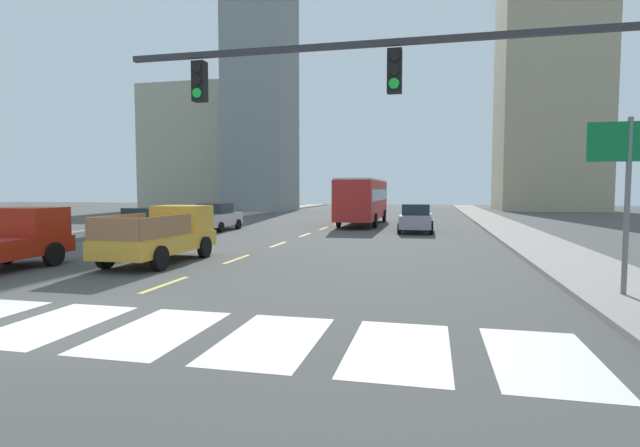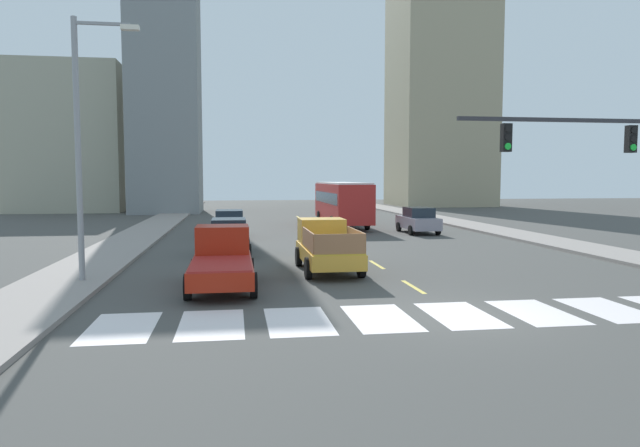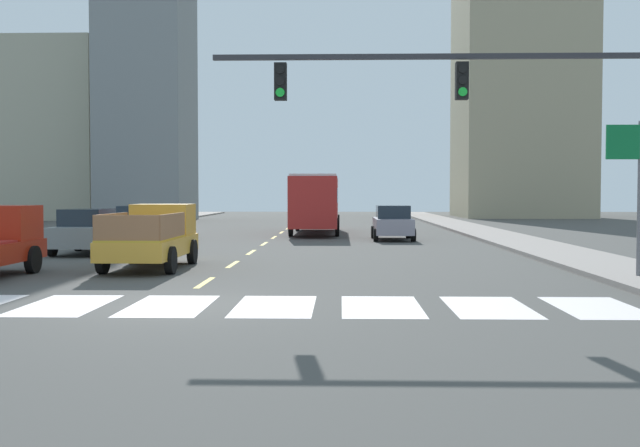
{
  "view_description": "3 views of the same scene",
  "coord_description": "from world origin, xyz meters",
  "px_view_note": "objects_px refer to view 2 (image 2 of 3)",
  "views": [
    {
      "loc": [
        6.99,
        -7.81,
        2.56
      ],
      "look_at": [
        2.75,
        10.76,
        1.25
      ],
      "focal_mm": 27.47,
      "sensor_mm": 36.0,
      "label": 1
    },
    {
      "loc": [
        -5.92,
        -14.31,
        3.65
      ],
      "look_at": [
        -1.35,
        16.12,
        1.2
      ],
      "focal_mm": 32.15,
      "sensor_mm": 36.0,
      "label": 2
    },
    {
      "loc": [
        3.52,
        -15.14,
        2.3
      ],
      "look_at": [
        2.66,
        15.73,
        1.07
      ],
      "focal_mm": 41.94,
      "sensor_mm": 36.0,
      "label": 3
    }
  ],
  "objects_px": {
    "sedan_near_left": "(229,236)",
    "pickup_dark": "(222,259)",
    "sedan_far": "(418,220)",
    "city_bus": "(342,201)",
    "pickup_stakebed": "(326,246)",
    "streetlight_left": "(83,139)",
    "sedan_near_right": "(229,224)"
  },
  "relations": [
    {
      "from": "sedan_near_left",
      "to": "pickup_dark",
      "type": "bearing_deg",
      "value": -92.65
    },
    {
      "from": "sedan_near_left",
      "to": "sedan_far",
      "type": "relative_size",
      "value": 1.0
    },
    {
      "from": "pickup_dark",
      "to": "city_bus",
      "type": "relative_size",
      "value": 0.48
    },
    {
      "from": "pickup_stakebed",
      "to": "sedan_far",
      "type": "height_order",
      "value": "pickup_stakebed"
    },
    {
      "from": "pickup_stakebed",
      "to": "sedan_far",
      "type": "xyz_separation_m",
      "value": [
        8.42,
        14.04,
        -0.08
      ]
    },
    {
      "from": "pickup_stakebed",
      "to": "streetlight_left",
      "type": "xyz_separation_m",
      "value": [
        -8.64,
        -1.83,
        4.03
      ]
    },
    {
      "from": "pickup_stakebed",
      "to": "city_bus",
      "type": "xyz_separation_m",
      "value": [
        4.4,
        19.87,
        1.02
      ]
    },
    {
      "from": "pickup_stakebed",
      "to": "pickup_dark",
      "type": "relative_size",
      "value": 1.0
    },
    {
      "from": "pickup_stakebed",
      "to": "pickup_dark",
      "type": "xyz_separation_m",
      "value": [
        -4.02,
        -2.94,
        -0.02
      ]
    },
    {
      "from": "city_bus",
      "to": "sedan_far",
      "type": "height_order",
      "value": "city_bus"
    },
    {
      "from": "city_bus",
      "to": "streetlight_left",
      "type": "xyz_separation_m",
      "value": [
        -13.04,
        -21.7,
        3.02
      ]
    },
    {
      "from": "city_bus",
      "to": "pickup_stakebed",
      "type": "bearing_deg",
      "value": -103.97
    },
    {
      "from": "sedan_near_left",
      "to": "streetlight_left",
      "type": "xyz_separation_m",
      "value": [
        -4.78,
        -7.08,
        4.11
      ]
    },
    {
      "from": "pickup_stakebed",
      "to": "city_bus",
      "type": "bearing_deg",
      "value": 80.3
    },
    {
      "from": "pickup_stakebed",
      "to": "city_bus",
      "type": "relative_size",
      "value": 0.48
    },
    {
      "from": "city_bus",
      "to": "sedan_near_right",
      "type": "height_order",
      "value": "city_bus"
    },
    {
      "from": "pickup_stakebed",
      "to": "sedan_near_right",
      "type": "distance_m",
      "value": 13.26
    },
    {
      "from": "pickup_stakebed",
      "to": "sedan_far",
      "type": "bearing_deg",
      "value": 61.83
    },
    {
      "from": "sedan_far",
      "to": "pickup_stakebed",
      "type": "bearing_deg",
      "value": -119.57
    },
    {
      "from": "city_bus",
      "to": "pickup_dark",
      "type": "bearing_deg",
      "value": -111.75
    },
    {
      "from": "pickup_stakebed",
      "to": "sedan_near_left",
      "type": "height_order",
      "value": "pickup_stakebed"
    },
    {
      "from": "city_bus",
      "to": "sedan_near_left",
      "type": "relative_size",
      "value": 2.45
    },
    {
      "from": "sedan_near_left",
      "to": "streetlight_left",
      "type": "relative_size",
      "value": 0.49
    },
    {
      "from": "pickup_dark",
      "to": "sedan_far",
      "type": "xyz_separation_m",
      "value": [
        12.45,
        16.99,
        -0.06
      ]
    },
    {
      "from": "city_bus",
      "to": "sedan_far",
      "type": "xyz_separation_m",
      "value": [
        4.02,
        -5.83,
        -1.09
      ]
    },
    {
      "from": "sedan_far",
      "to": "streetlight_left",
      "type": "xyz_separation_m",
      "value": [
        -17.06,
        -15.87,
        4.11
      ]
    },
    {
      "from": "sedan_near_left",
      "to": "pickup_stakebed",
      "type": "bearing_deg",
      "value": -55.18
    },
    {
      "from": "sedan_near_right",
      "to": "streetlight_left",
      "type": "height_order",
      "value": "streetlight_left"
    },
    {
      "from": "sedan_near_left",
      "to": "sedan_far",
      "type": "bearing_deg",
      "value": 34.1
    },
    {
      "from": "sedan_far",
      "to": "pickup_dark",
      "type": "bearing_deg",
      "value": -124.85
    },
    {
      "from": "city_bus",
      "to": "sedan_far",
      "type": "relative_size",
      "value": 2.45
    },
    {
      "from": "streetlight_left",
      "to": "pickup_stakebed",
      "type": "bearing_deg",
      "value": 11.96
    }
  ]
}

